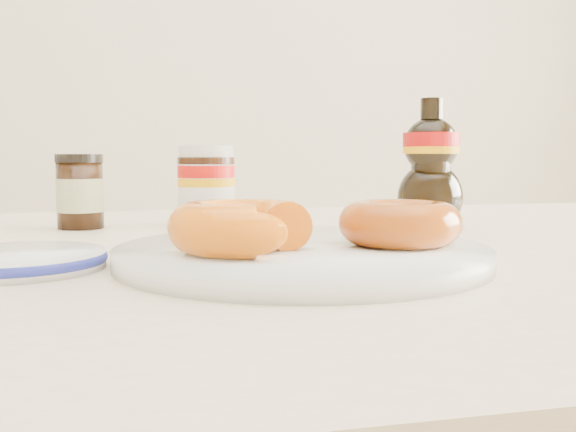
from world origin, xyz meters
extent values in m
cube|color=beige|center=(0.00, 1.75, 1.30)|extent=(3.50, 0.10, 2.60)
cube|color=beige|center=(0.00, 0.10, 0.73)|extent=(1.40, 0.90, 0.04)
cylinder|color=white|center=(-0.08, -0.03, 0.76)|extent=(0.30, 0.30, 0.02)
torus|color=white|center=(-0.08, -0.03, 0.76)|extent=(0.30, 0.30, 0.01)
torus|color=orange|center=(-0.13, -0.06, 0.78)|extent=(0.12, 0.12, 0.04)
torus|color=#993309|center=(0.00, -0.05, 0.78)|extent=(0.13, 0.13, 0.04)
cylinder|color=white|center=(-0.12, 0.28, 0.79)|extent=(0.07, 0.07, 0.09)
cylinder|color=#920905|center=(-0.12, 0.28, 0.82)|extent=(0.07, 0.07, 0.02)
cylinder|color=#D89905|center=(-0.12, 0.28, 0.81)|extent=(0.07, 0.07, 0.01)
cylinder|color=black|center=(-0.12, 0.28, 0.83)|extent=(0.07, 0.07, 0.01)
cylinder|color=white|center=(-0.12, 0.28, 0.84)|extent=(0.07, 0.07, 0.02)
cylinder|color=black|center=(-0.28, 0.29, 0.79)|extent=(0.06, 0.06, 0.08)
cylinder|color=beige|center=(-0.28, 0.29, 0.79)|extent=(0.06, 0.06, 0.04)
cylinder|color=black|center=(-0.28, 0.29, 0.84)|extent=(0.06, 0.06, 0.01)
cylinder|color=white|center=(-0.30, -0.01, 0.76)|extent=(0.13, 0.13, 0.01)
torus|color=navy|center=(-0.30, -0.01, 0.76)|extent=(0.14, 0.14, 0.01)
camera|label=1|loc=(-0.21, -0.54, 0.84)|focal=40.00mm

